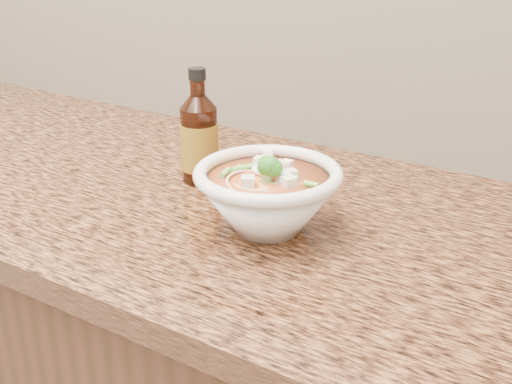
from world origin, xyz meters
The scene contains 4 objects.
cabinet centered at (0.00, 1.68, 0.43)m, with size 4.00×0.65×0.86m, color black.
counter_slab centered at (0.00, 1.68, 0.88)m, with size 4.00×0.68×0.04m, color brown.
soup_bowl centered at (0.40, 1.60, 0.95)m, with size 0.21×0.23×0.12m.
hot_sauce_bottle centered at (0.20, 1.70, 0.97)m, with size 0.07×0.07×0.20m.
Camera 1 is at (0.83, 0.89, 1.32)m, focal length 45.00 mm.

